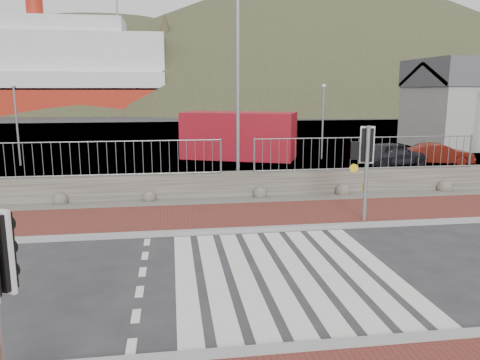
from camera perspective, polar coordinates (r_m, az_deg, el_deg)
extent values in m
plane|color=#28282B|center=(10.17, 5.51, -11.24)|extent=(220.00, 220.00, 0.00)
cube|color=brown|center=(14.33, 1.21, -4.37)|extent=(40.00, 3.00, 0.08)
cube|color=gray|center=(7.56, 11.26, -19.29)|extent=(40.00, 0.25, 0.12)
cube|color=gray|center=(12.91, 2.32, -6.07)|extent=(40.00, 0.25, 0.12)
cube|color=silver|center=(9.90, -6.64, -11.86)|extent=(0.42, 5.60, 0.01)
cube|color=silver|center=(9.93, -3.10, -11.72)|extent=(0.42, 5.60, 0.01)
cube|color=silver|center=(10.00, 0.39, -11.54)|extent=(0.42, 5.60, 0.01)
cube|color=silver|center=(10.10, 3.83, -11.33)|extent=(0.42, 5.60, 0.01)
cube|color=silver|center=(10.24, 7.17, -11.08)|extent=(0.42, 5.60, 0.01)
cube|color=silver|center=(10.41, 10.42, -10.80)|extent=(0.42, 5.60, 0.01)
cube|color=silver|center=(10.61, 13.54, -10.51)|extent=(0.42, 5.60, 0.01)
cube|color=silver|center=(10.84, 16.53, -10.19)|extent=(0.42, 5.60, 0.01)
cube|color=#59544C|center=(16.25, 0.04, -2.55)|extent=(40.00, 1.50, 0.06)
cube|color=#4C483F|center=(16.93, -0.36, -0.54)|extent=(40.00, 0.60, 0.90)
cylinder|color=gray|center=(16.56, -17.03, 4.50)|extent=(8.40, 0.04, 0.04)
cylinder|color=gray|center=(16.53, -2.35, 2.86)|extent=(0.07, 0.07, 1.20)
cylinder|color=gray|center=(17.85, 15.22, 5.03)|extent=(8.40, 0.04, 0.04)
cylinder|color=gray|center=(16.70, 1.75, 2.95)|extent=(0.07, 0.07, 1.20)
cylinder|color=gray|center=(19.96, 26.27, 3.14)|extent=(0.07, 0.07, 1.20)
cube|color=#4C4C4F|center=(37.29, -4.79, 5.07)|extent=(120.00, 40.00, 0.50)
cube|color=#3F4C54|center=(72.16, -6.59, 7.89)|extent=(220.00, 50.00, 0.05)
cube|color=maroon|center=(81.22, -27.13, 8.53)|extent=(50.00, 16.00, 4.00)
cube|color=silver|center=(78.77, -20.48, 14.10)|extent=(30.00, 12.00, 6.00)
cube|color=silver|center=(79.14, -20.69, 16.98)|extent=(18.00, 10.00, 2.50)
cylinder|color=maroon|center=(80.35, -23.75, 18.47)|extent=(2.40, 2.40, 3.00)
cylinder|color=gray|center=(78.52, -14.81, 20.32)|extent=(0.30, 0.30, 6.00)
ellipsoid|color=#2D3620|center=(100.71, -15.39, -3.08)|extent=(106.40, 68.40, 76.00)
ellipsoid|color=#2D3620|center=(106.53, 9.68, -5.41)|extent=(140.00, 90.00, 100.00)
cube|color=gold|center=(6.22, -27.24, -17.82)|extent=(0.15, 0.12, 0.20)
cylinder|color=gray|center=(13.88, 15.13, 0.57)|extent=(0.11, 0.11, 2.83)
cube|color=gold|center=(13.94, 15.06, -0.86)|extent=(0.16, 0.11, 0.22)
cube|color=black|center=(13.75, 15.31, 4.09)|extent=(0.45, 0.34, 1.06)
sphere|color=#0CE53F|center=(13.79, 15.24, 2.84)|extent=(0.15, 0.15, 0.15)
cube|color=black|center=(13.72, 13.81, 3.51)|extent=(0.26, 0.21, 0.51)
cylinder|color=gray|center=(17.40, -0.26, 11.14)|extent=(0.14, 0.14, 7.76)
cube|color=maroon|center=(26.33, -0.12, 5.46)|extent=(6.70, 4.73, 2.58)
imported|color=black|center=(25.02, 18.13, 3.08)|extent=(3.90, 2.30, 1.25)
imported|color=#59140C|center=(26.32, 23.07, 2.95)|extent=(3.51, 1.96, 1.10)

